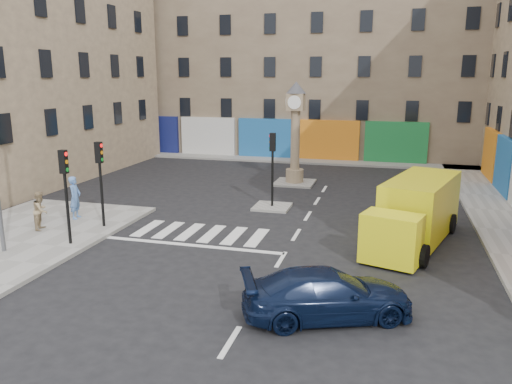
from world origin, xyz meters
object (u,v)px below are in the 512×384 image
at_px(traffic_light_left_near, 65,182).
at_px(pedestrian_tan, 41,210).
at_px(traffic_light_left_far, 100,170).
at_px(yellow_van, 416,212).
at_px(pedestrian_blue, 75,197).
at_px(traffic_light_island, 273,158).
at_px(navy_sedan, 327,294).
at_px(clock_pillar, 295,127).

xyz_separation_m(traffic_light_left_near, pedestrian_tan, (-2.30, 1.30, -1.64)).
relative_size(traffic_light_left_far, yellow_van, 0.51).
relative_size(yellow_van, pedestrian_blue, 3.68).
bearing_deg(traffic_light_island, navy_sedan, -69.17).
distance_m(navy_sedan, yellow_van, 7.88).
height_order(navy_sedan, pedestrian_tan, pedestrian_tan).
bearing_deg(clock_pillar, yellow_van, -54.76).
xyz_separation_m(traffic_light_left_near, traffic_light_left_far, (0.00, 2.40, 0.00)).
bearing_deg(traffic_light_left_far, pedestrian_blue, 158.46).
relative_size(traffic_light_island, pedestrian_tan, 2.24).
bearing_deg(traffic_light_island, pedestrian_blue, -150.33).
relative_size(traffic_light_left_near, traffic_light_left_far, 1.00).
relative_size(traffic_light_island, pedestrian_blue, 1.89).
bearing_deg(clock_pillar, pedestrian_tan, -124.54).
bearing_deg(traffic_light_island, traffic_light_left_near, -128.93).
xyz_separation_m(traffic_light_left_near, yellow_van, (13.06, 4.23, -1.37)).
relative_size(navy_sedan, yellow_van, 0.66).
relative_size(traffic_light_left_near, navy_sedan, 0.78).
bearing_deg(yellow_van, traffic_light_left_near, -144.92).
xyz_separation_m(traffic_light_left_far, navy_sedan, (10.49, -5.60, -1.93)).
distance_m(clock_pillar, pedestrian_tan, 15.38).
distance_m(traffic_light_left_near, navy_sedan, 11.14).
height_order(clock_pillar, yellow_van, clock_pillar).
distance_m(traffic_light_left_near, traffic_light_island, 10.03).
distance_m(traffic_light_island, pedestrian_blue, 9.52).
relative_size(traffic_light_left_far, clock_pillar, 0.61).
distance_m(traffic_light_left_near, pedestrian_tan, 3.11).
distance_m(pedestrian_blue, pedestrian_tan, 1.89).
bearing_deg(traffic_light_island, yellow_van, -27.86).
height_order(traffic_light_left_near, yellow_van, traffic_light_left_near).
height_order(traffic_light_left_near, traffic_light_island, traffic_light_left_near).
bearing_deg(pedestrian_blue, traffic_light_left_far, -121.77).
distance_m(traffic_light_left_near, yellow_van, 13.80).
bearing_deg(pedestrian_tan, navy_sedan, -126.02).
height_order(yellow_van, pedestrian_blue, yellow_van).
xyz_separation_m(pedestrian_blue, pedestrian_tan, (-0.42, -1.84, -0.15)).
xyz_separation_m(traffic_light_island, clock_pillar, (0.00, 6.00, 0.96)).
bearing_deg(yellow_van, traffic_light_left_far, -154.89).
distance_m(traffic_light_island, navy_sedan, 11.93).
distance_m(navy_sedan, pedestrian_blue, 13.91).
relative_size(traffic_light_left_near, pedestrian_blue, 1.89).
xyz_separation_m(clock_pillar, navy_sedan, (4.19, -17.00, -2.86)).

